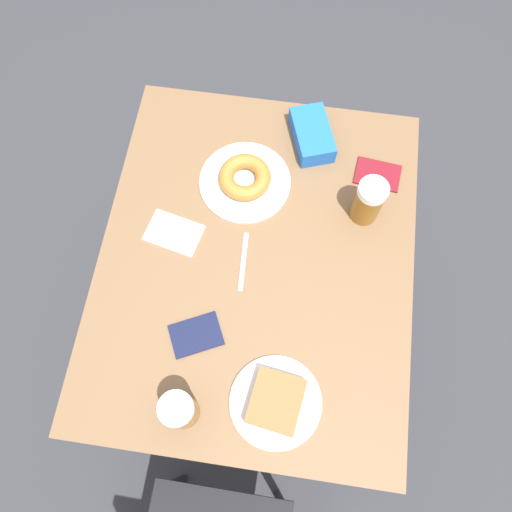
{
  "coord_description": "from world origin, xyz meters",
  "views": [
    {
      "loc": [
        -0.07,
        0.46,
        2.01
      ],
      "look_at": [
        0.0,
        0.0,
        0.78
      ],
      "focal_mm": 35.0,
      "sensor_mm": 36.0,
      "label": 1
    }
  ],
  "objects_px": {
    "fork": "(243,261)",
    "passport_near_edge": "(378,174)",
    "blue_pouch": "(312,135)",
    "beer_mug_center": "(368,201)",
    "passport_far_edge": "(196,335)",
    "napkin_folded": "(174,233)",
    "beer_mug_left": "(180,410)",
    "plate_with_cake": "(276,402)",
    "plate_with_donut": "(245,179)"
  },
  "relations": [
    {
      "from": "fork",
      "to": "passport_near_edge",
      "type": "relative_size",
      "value": 1.22
    },
    {
      "from": "fork",
      "to": "blue_pouch",
      "type": "relative_size",
      "value": 0.85
    },
    {
      "from": "beer_mug_center",
      "to": "blue_pouch",
      "type": "height_order",
      "value": "beer_mug_center"
    },
    {
      "from": "beer_mug_center",
      "to": "fork",
      "type": "height_order",
      "value": "beer_mug_center"
    },
    {
      "from": "passport_far_edge",
      "to": "napkin_folded",
      "type": "bearing_deg",
      "value": -67.28
    },
    {
      "from": "beer_mug_center",
      "to": "beer_mug_left",
      "type": "bearing_deg",
      "value": 56.72
    },
    {
      "from": "beer_mug_center",
      "to": "passport_near_edge",
      "type": "relative_size",
      "value": 1.08
    },
    {
      "from": "beer_mug_left",
      "to": "beer_mug_center",
      "type": "distance_m",
      "value": 0.7
    },
    {
      "from": "plate_with_cake",
      "to": "blue_pouch",
      "type": "bearing_deg",
      "value": -90.5
    },
    {
      "from": "blue_pouch",
      "to": "fork",
      "type": "bearing_deg",
      "value": 70.97
    },
    {
      "from": "beer_mug_left",
      "to": "blue_pouch",
      "type": "distance_m",
      "value": 0.83
    },
    {
      "from": "blue_pouch",
      "to": "plate_with_cake",
      "type": "bearing_deg",
      "value": 89.5
    },
    {
      "from": "beer_mug_center",
      "to": "fork",
      "type": "relative_size",
      "value": 0.89
    },
    {
      "from": "plate_with_cake",
      "to": "beer_mug_left",
      "type": "relative_size",
      "value": 1.52
    },
    {
      "from": "plate_with_cake",
      "to": "fork",
      "type": "xyz_separation_m",
      "value": [
        0.13,
        -0.34,
        -0.02
      ]
    },
    {
      "from": "plate_with_donut",
      "to": "napkin_folded",
      "type": "relative_size",
      "value": 1.57
    },
    {
      "from": "beer_mug_center",
      "to": "fork",
      "type": "xyz_separation_m",
      "value": [
        0.3,
        0.19,
        -0.07
      ]
    },
    {
      "from": "napkin_folded",
      "to": "passport_near_edge",
      "type": "distance_m",
      "value": 0.6
    },
    {
      "from": "beer_mug_center",
      "to": "fork",
      "type": "distance_m",
      "value": 0.36
    },
    {
      "from": "fork",
      "to": "plate_with_donut",
      "type": "bearing_deg",
      "value": -82.34
    },
    {
      "from": "fork",
      "to": "passport_far_edge",
      "type": "relative_size",
      "value": 1.08
    },
    {
      "from": "fork",
      "to": "beer_mug_center",
      "type": "bearing_deg",
      "value": -148.33
    },
    {
      "from": "plate_with_cake",
      "to": "beer_mug_left",
      "type": "distance_m",
      "value": 0.23
    },
    {
      "from": "passport_near_edge",
      "to": "blue_pouch",
      "type": "xyz_separation_m",
      "value": [
        0.2,
        -0.09,
        0.03
      ]
    },
    {
      "from": "plate_with_cake",
      "to": "passport_near_edge",
      "type": "xyz_separation_m",
      "value": [
        -0.21,
        -0.66,
        -0.02
      ]
    },
    {
      "from": "blue_pouch",
      "to": "beer_mug_left",
      "type": "bearing_deg",
      "value": 74.68
    },
    {
      "from": "blue_pouch",
      "to": "passport_near_edge",
      "type": "bearing_deg",
      "value": 156.79
    },
    {
      "from": "napkin_folded",
      "to": "plate_with_donut",
      "type": "bearing_deg",
      "value": -132.77
    },
    {
      "from": "passport_near_edge",
      "to": "passport_far_edge",
      "type": "bearing_deg",
      "value": 51.13
    },
    {
      "from": "fork",
      "to": "napkin_folded",
      "type": "bearing_deg",
      "value": -15.31
    },
    {
      "from": "fork",
      "to": "blue_pouch",
      "type": "bearing_deg",
      "value": -109.03
    },
    {
      "from": "plate_with_donut",
      "to": "passport_far_edge",
      "type": "height_order",
      "value": "plate_with_donut"
    },
    {
      "from": "plate_with_donut",
      "to": "beer_mug_center",
      "type": "bearing_deg",
      "value": 171.91
    },
    {
      "from": "plate_with_donut",
      "to": "beer_mug_center",
      "type": "height_order",
      "value": "beer_mug_center"
    },
    {
      "from": "beer_mug_left",
      "to": "napkin_folded",
      "type": "xyz_separation_m",
      "value": [
        0.12,
        -0.45,
        -0.07
      ]
    },
    {
      "from": "passport_far_edge",
      "to": "plate_with_donut",
      "type": "bearing_deg",
      "value": -97.1
    },
    {
      "from": "plate_with_donut",
      "to": "beer_mug_left",
      "type": "height_order",
      "value": "beer_mug_left"
    },
    {
      "from": "plate_with_donut",
      "to": "fork",
      "type": "distance_m",
      "value": 0.24
    },
    {
      "from": "beer_mug_center",
      "to": "fork",
      "type": "bearing_deg",
      "value": 31.67
    },
    {
      "from": "passport_near_edge",
      "to": "napkin_folded",
      "type": "bearing_deg",
      "value": 25.88
    },
    {
      "from": "beer_mug_left",
      "to": "napkin_folded",
      "type": "bearing_deg",
      "value": -75.4
    },
    {
      "from": "plate_with_cake",
      "to": "napkin_folded",
      "type": "relative_size",
      "value": 1.36
    },
    {
      "from": "passport_far_edge",
      "to": "beer_mug_center",
      "type": "bearing_deg",
      "value": -134.41
    },
    {
      "from": "beer_mug_center",
      "to": "passport_near_edge",
      "type": "distance_m",
      "value": 0.15
    },
    {
      "from": "beer_mug_center",
      "to": "napkin_folded",
      "type": "distance_m",
      "value": 0.52
    },
    {
      "from": "beer_mug_center",
      "to": "passport_far_edge",
      "type": "height_order",
      "value": "beer_mug_center"
    },
    {
      "from": "beer_mug_left",
      "to": "fork",
      "type": "bearing_deg",
      "value": -101.46
    },
    {
      "from": "plate_with_donut",
      "to": "passport_far_edge",
      "type": "distance_m",
      "value": 0.45
    },
    {
      "from": "passport_near_edge",
      "to": "beer_mug_left",
      "type": "bearing_deg",
      "value": 59.64
    },
    {
      "from": "beer_mug_left",
      "to": "passport_far_edge",
      "type": "height_order",
      "value": "beer_mug_left"
    }
  ]
}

